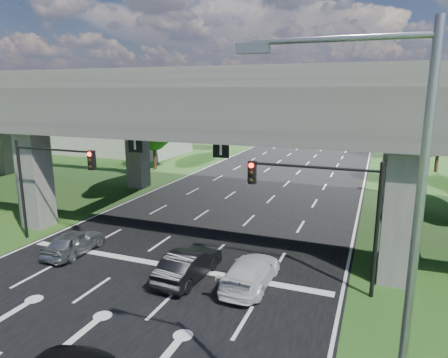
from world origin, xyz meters
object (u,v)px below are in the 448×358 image
Objects in this scene: car_white at (251,272)px; streetlight_beyond at (383,116)px; car_silver at (74,242)px; signal_right at (326,200)px; signal_left at (47,174)px; car_dark at (189,265)px; streetlight_near at (388,262)px; streetlight_far at (384,126)px.

streetlight_beyond is at bearing -97.46° from car_white.
car_white reaches higher than car_silver.
signal_right is 0.60× the size of streetlight_beyond.
signal_right reaches higher than car_silver.
signal_left is at bearing -3.53° from car_white.
streetlight_beyond reaches higher than car_dark.
signal_left reaches higher than car_white.
streetlight_near is 2.56× the size of car_silver.
signal_right is at bearing -96.47° from streetlight_far.
car_white is (10.16, 0.00, 0.01)m from car_silver.
signal_left is 10.31m from car_dark.
streetlight_near reaches higher than car_dark.
signal_right is at bearing 102.88° from streetlight_near.
car_white is at bearing -168.65° from car_dark.
car_white is (12.58, -0.94, -3.48)m from signal_left.
car_dark is at bearing -8.08° from signal_left.
signal_left is at bearing -22.64° from car_silver.
streetlight_far is 26.60m from car_silver.
signal_left is 1.54× the size of car_silver.
car_silver is at bearing -0.20° from car_dark.
streetlight_near reaches higher than signal_right.
streetlight_beyond is at bearing -114.11° from car_silver.
signal_right is 1.00× the size of signal_left.
car_silver is at bearing 0.76° from car_white.
signal_right is 1.54× the size of car_silver.
signal_right is 0.60× the size of streetlight_near.
signal_right is 1.30× the size of car_white.
streetlight_beyond is 2.28× the size of car_dark.
streetlight_near is 12.97m from car_dark.
streetlight_beyond is (0.00, 46.00, 0.00)m from streetlight_near.
streetlight_near is at bearing -29.02° from signal_left.
signal_left is at bearing -131.78° from streetlight_far.
car_dark is at bearing -102.50° from streetlight_beyond.
signal_left is 20.56m from streetlight_near.
streetlight_near is at bearing -90.00° from streetlight_beyond.
signal_right is at bearing -93.61° from streetlight_beyond.
signal_right is 7.07m from car_dark.
car_dark reaches higher than car_silver.
streetlight_near is (2.27, -9.94, 1.66)m from signal_right.
signal_right is 4.74m from car_white.
streetlight_near is at bearing 137.23° from car_dark.
streetlight_far is 16.00m from streetlight_beyond.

